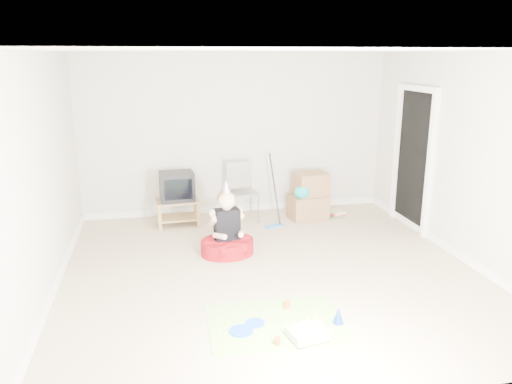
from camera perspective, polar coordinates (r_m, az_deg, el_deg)
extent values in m
plane|color=tan|center=(6.20, 1.68, -8.97)|extent=(5.00, 5.00, 0.00)
cube|color=black|center=(7.84, 17.58, 3.42)|extent=(0.02, 0.90, 2.05)
cube|color=olive|center=(7.76, -8.96, -1.01)|extent=(0.66, 0.43, 0.03)
cube|color=olive|center=(7.84, -8.88, -2.90)|extent=(0.66, 0.43, 0.03)
cube|color=olive|center=(7.63, -10.96, -2.86)|extent=(0.05, 0.05, 0.40)
cube|color=olive|center=(7.68, -6.59, -2.55)|extent=(0.05, 0.05, 0.40)
cube|color=olive|center=(7.96, -11.13, -2.11)|extent=(0.05, 0.05, 0.40)
cube|color=olive|center=(8.01, -6.94, -1.82)|extent=(0.05, 0.05, 0.40)
cube|color=black|center=(7.70, -9.03, 0.66)|extent=(0.53, 0.45, 0.44)
cube|color=gray|center=(7.84, -1.52, -0.08)|extent=(0.49, 0.47, 0.03)
cylinder|color=gray|center=(7.78, -2.90, -0.10)|extent=(0.02, 0.02, 0.96)
cylinder|color=gray|center=(7.90, -0.17, 0.16)|extent=(0.02, 0.02, 0.96)
cube|color=#8F6845|center=(8.09, 5.95, -1.69)|extent=(0.62, 0.49, 0.38)
cube|color=#8F6845|center=(8.04, 6.27, 0.93)|extent=(0.56, 0.47, 0.36)
ellipsoid|color=#0D9699|center=(7.83, 5.28, -0.02)|extent=(0.25, 0.18, 0.20)
cube|color=#2A7BD5|center=(7.70, 2.05, -3.90)|extent=(0.29, 0.17, 0.03)
cylinder|color=black|center=(7.53, 2.09, 0.03)|extent=(0.13, 0.36, 1.07)
cube|color=#277740|center=(8.29, 8.97, -2.63)|extent=(0.25, 0.31, 0.03)
cube|color=#BA2732|center=(8.28, 8.98, -2.42)|extent=(0.27, 0.32, 0.03)
cube|color=beige|center=(8.27, 8.99, -2.21)|extent=(0.27, 0.32, 0.03)
cylinder|color=maroon|center=(6.67, -3.29, -6.27)|extent=(0.80, 0.80, 0.19)
cube|color=black|center=(6.56, -3.33, -3.75)|extent=(0.34, 0.23, 0.43)
sphere|color=#DDB193|center=(6.46, -3.38, -1.01)|extent=(0.26, 0.26, 0.23)
cone|color=silver|center=(6.41, -3.41, 0.70)|extent=(0.12, 0.12, 0.17)
cube|color=#FB34A4|center=(5.09, 2.25, -14.70)|extent=(1.35, 0.99, 0.01)
cube|color=silver|center=(4.85, 5.89, -15.81)|extent=(0.39, 0.33, 0.09)
cube|color=green|center=(4.87, 5.88, -16.21)|extent=(0.39, 0.33, 0.01)
cylinder|color=beige|center=(4.72, 4.94, -15.64)|extent=(0.01, 0.01, 0.07)
cylinder|color=beige|center=(4.75, 5.81, -15.43)|extent=(0.01, 0.01, 0.07)
cylinder|color=beige|center=(4.78, 6.67, -15.21)|extent=(0.01, 0.01, 0.07)
cylinder|color=beige|center=(4.82, 7.52, -15.00)|extent=(0.01, 0.01, 0.07)
cylinder|color=beige|center=(4.80, 4.31, -15.04)|extent=(0.01, 0.01, 0.07)
cylinder|color=beige|center=(4.83, 5.17, -14.84)|extent=(0.01, 0.01, 0.07)
cylinder|color=beige|center=(4.86, 6.02, -14.63)|extent=(0.01, 0.01, 0.07)
cylinder|color=beige|center=(4.90, 6.86, -14.43)|extent=(0.01, 0.01, 0.07)
cylinder|color=blue|center=(5.07, -0.12, -14.75)|extent=(0.23, 0.23, 0.01)
cylinder|color=blue|center=(4.94, -1.70, -15.59)|extent=(0.25, 0.25, 0.01)
cylinder|color=#D04C17|center=(5.34, 3.56, -12.72)|extent=(0.08, 0.08, 0.08)
cylinder|color=#D04C17|center=(4.74, 2.48, -16.64)|extent=(0.07, 0.07, 0.07)
cone|color=blue|center=(5.10, 9.39, -13.73)|extent=(0.14, 0.14, 0.17)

